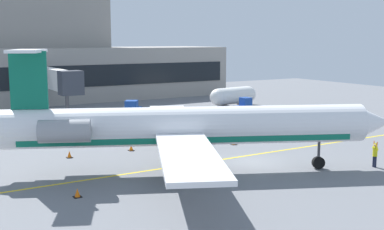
% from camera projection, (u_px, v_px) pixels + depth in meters
% --- Properties ---
extents(ground, '(120.00, 120.00, 0.11)m').
position_uv_depth(ground, '(254.00, 164.00, 37.10)').
color(ground, slate).
extents(terminal_building, '(65.19, 14.93, 21.52)m').
position_uv_depth(terminal_building, '(9.00, 48.00, 72.35)').
color(terminal_building, gray).
rests_on(terminal_building, ground).
extents(jet_bridge_west, '(2.40, 16.85, 5.90)m').
position_uv_depth(jet_bridge_west, '(54.00, 79.00, 59.27)').
color(jet_bridge_west, silver).
rests_on(jet_bridge_west, ground).
extents(regional_jet, '(28.71, 24.30, 8.63)m').
position_uv_depth(regional_jet, '(180.00, 127.00, 33.92)').
color(regional_jet, white).
rests_on(regional_jet, ground).
extents(baggage_tug, '(3.43, 4.03, 1.97)m').
position_uv_depth(baggage_tug, '(133.00, 109.00, 60.01)').
color(baggage_tug, '#1E4CB2').
rests_on(baggage_tug, ground).
extents(pushback_tractor, '(2.90, 1.80, 1.98)m').
position_uv_depth(pushback_tractor, '(242.00, 106.00, 62.14)').
color(pushback_tractor, '#1E4CB2').
rests_on(pushback_tractor, ground).
extents(fuel_tank, '(7.93, 3.06, 2.67)m').
position_uv_depth(fuel_tank, '(233.00, 96.00, 68.50)').
color(fuel_tank, white).
rests_on(fuel_tank, ground).
extents(marshaller, '(0.40, 0.80, 1.92)m').
position_uv_depth(marshaller, '(375.00, 154.00, 35.84)').
color(marshaller, '#191E33').
rests_on(marshaller, ground).
extents(safety_cone_alpha, '(0.47, 0.47, 0.55)m').
position_uv_depth(safety_cone_alpha, '(234.00, 142.00, 43.63)').
color(safety_cone_alpha, orange).
rests_on(safety_cone_alpha, ground).
extents(safety_cone_bravo, '(0.47, 0.47, 0.55)m').
position_uv_depth(safety_cone_bravo, '(69.00, 155.00, 38.81)').
color(safety_cone_bravo, orange).
rests_on(safety_cone_bravo, ground).
extents(safety_cone_charlie, '(0.47, 0.47, 0.55)m').
position_uv_depth(safety_cone_charlie, '(131.00, 148.00, 41.29)').
color(safety_cone_charlie, orange).
rests_on(safety_cone_charlie, ground).
extents(safety_cone_delta, '(0.47, 0.47, 0.55)m').
position_uv_depth(safety_cone_delta, '(77.00, 193.00, 29.08)').
color(safety_cone_delta, orange).
rests_on(safety_cone_delta, ground).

